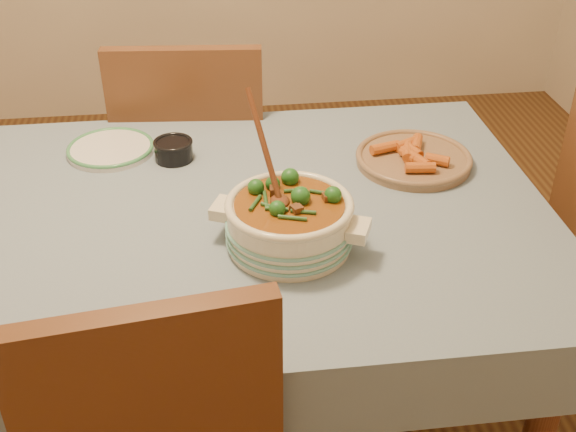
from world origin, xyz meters
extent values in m
plane|color=#492815|center=(0.00, 0.00, 0.00)|extent=(4.50, 4.50, 0.00)
cube|color=#5B301D|center=(0.00, 0.00, 0.72)|extent=(1.60, 1.00, 0.05)
cube|color=gray|center=(0.00, 0.00, 0.75)|extent=(1.68, 1.08, 0.01)
cylinder|color=#5B301D|center=(0.73, 0.43, 0.35)|extent=(0.07, 0.07, 0.70)
cylinder|color=beige|center=(0.20, -0.16, 0.81)|extent=(0.35, 0.35, 0.11)
torus|color=beige|center=(0.20, -0.16, 0.86)|extent=(0.28, 0.28, 0.02)
cube|color=beige|center=(0.34, -0.22, 0.82)|extent=(0.07, 0.08, 0.03)
cube|color=beige|center=(0.06, -0.10, 0.82)|extent=(0.07, 0.08, 0.03)
cylinder|color=brown|center=(0.20, -0.16, 0.85)|extent=(0.24, 0.24, 0.02)
cylinder|color=white|center=(-0.23, 0.34, 0.76)|extent=(0.27, 0.27, 0.02)
torus|color=#43955A|center=(-0.23, 0.34, 0.77)|extent=(0.23, 0.23, 0.01)
cylinder|color=black|center=(-0.06, 0.27, 0.78)|extent=(0.12, 0.12, 0.05)
torus|color=black|center=(-0.06, 0.27, 0.81)|extent=(0.11, 0.11, 0.01)
cylinder|color=black|center=(-0.06, 0.27, 0.80)|extent=(0.08, 0.08, 0.01)
cylinder|color=#957352|center=(0.57, 0.17, 0.77)|extent=(0.30, 0.30, 0.02)
torus|color=#957352|center=(0.57, 0.17, 0.78)|extent=(0.30, 0.30, 0.02)
cube|color=brown|center=(0.00, 0.73, 0.49)|extent=(0.49, 0.49, 0.04)
cube|color=brown|center=(-0.02, 0.52, 0.73)|extent=(0.46, 0.08, 0.49)
cylinder|color=brown|center=(0.21, 0.90, 0.24)|extent=(0.04, 0.04, 0.49)
cylinder|color=brown|center=(-0.18, 0.94, 0.24)|extent=(0.04, 0.04, 0.49)
cylinder|color=brown|center=(0.17, 0.52, 0.24)|extent=(0.04, 0.04, 0.49)
cylinder|color=brown|center=(-0.22, 0.55, 0.24)|extent=(0.04, 0.04, 0.49)
cube|color=brown|center=(-0.09, -0.58, 0.72)|extent=(0.45, 0.10, 0.48)
cylinder|color=brown|center=(0.93, -0.16, 0.23)|extent=(0.04, 0.04, 0.47)
cylinder|color=brown|center=(1.04, 0.20, 0.23)|extent=(0.04, 0.04, 0.47)
camera|label=1|loc=(0.04, -1.44, 1.68)|focal=45.00mm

